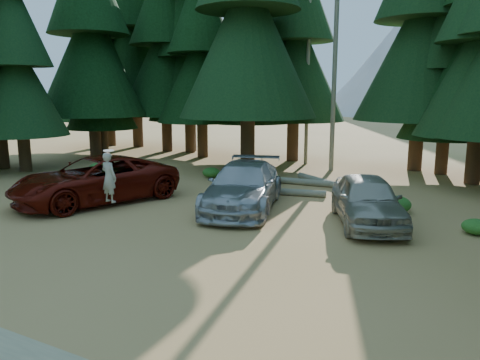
{
  "coord_description": "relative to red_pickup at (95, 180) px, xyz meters",
  "views": [
    {
      "loc": [
        8.17,
        -9.51,
        4.16
      ],
      "look_at": [
        0.93,
        3.97,
        1.25
      ],
      "focal_mm": 35.0,
      "sensor_mm": 36.0,
      "label": 1
    }
  ],
  "objects": [
    {
      "name": "shrub_center_left",
      "position": [
        4.01,
        4.8,
        -0.54
      ],
      "size": [
        1.19,
        1.19,
        0.66
      ],
      "primitive_type": "ellipsoid",
      "color": "#25601C",
      "rests_on": "ground"
    },
    {
      "name": "shrub_edge_west",
      "position": [
        -4.52,
        4.72,
        -0.58
      ],
      "size": [
        1.06,
        1.06,
        0.58
      ],
      "primitive_type": "ellipsoid",
      "color": "#25601C",
      "rests_on": "ground"
    },
    {
      "name": "shrub_center_right",
      "position": [
        4.43,
        6.24,
        -0.61
      ],
      "size": [
        0.94,
        0.94,
        0.52
      ],
      "primitive_type": "ellipsoid",
      "color": "#25601C",
      "rests_on": "ground"
    },
    {
      "name": "shrub_far_right",
      "position": [
        10.32,
        3.77,
        -0.57
      ],
      "size": [
        1.07,
        1.07,
        0.59
      ],
      "primitive_type": "ellipsoid",
      "color": "#25601C",
      "rests_on": "ground"
    },
    {
      "name": "silver_minivan_center",
      "position": [
        5.41,
        1.76,
        -0.04
      ],
      "size": [
        3.83,
        6.08,
        1.64
      ],
      "primitive_type": "imported",
      "rotation": [
        0.0,
        0.0,
        0.29
      ],
      "color": "#ACB0B5",
      "rests_on": "ground"
    },
    {
      "name": "shrub_edge_east",
      "position": [
        12.9,
        2.3,
        -0.64
      ],
      "size": [
        0.82,
        0.82,
        0.45
      ],
      "primitive_type": "ellipsoid",
      "color": "#25601C",
      "rests_on": "ground"
    },
    {
      "name": "snag_front",
      "position": [
        5.67,
        11.3,
        5.13
      ],
      "size": [
        0.24,
        0.24,
        12.0
      ],
      "primitive_type": "cylinder",
      "color": "gray",
      "rests_on": "ground"
    },
    {
      "name": "shrub_left",
      "position": [
        3.52,
        5.29,
        -0.63
      ],
      "size": [
        0.86,
        0.86,
        0.47
      ],
      "primitive_type": "ellipsoid",
      "color": "#25601C",
      "rests_on": "ground"
    },
    {
      "name": "snag_back",
      "position": [
        3.67,
        12.8,
        4.13
      ],
      "size": [
        0.2,
        0.2,
        10.0
      ],
      "primitive_type": "cylinder",
      "color": "gray",
      "rests_on": "ground"
    },
    {
      "name": "frisbee_player",
      "position": [
        1.36,
        -0.69,
        0.33
      ],
      "size": [
        0.69,
        0.49,
        1.85
      ],
      "rotation": [
        0.0,
        0.0,
        3.03
      ],
      "color": "beige",
      "rests_on": "ground"
    },
    {
      "name": "mountain_peak",
      "position": [
        2.28,
        85.04,
        11.84
      ],
      "size": [
        48.0,
        50.0,
        28.0
      ],
      "color": "#9A9EA3",
      "rests_on": "ground"
    },
    {
      "name": "log_mid",
      "position": [
        6.52,
        7.3,
        -0.72
      ],
      "size": [
        3.11,
        2.29,
        0.3
      ],
      "primitive_type": "cylinder",
      "rotation": [
        0.0,
        1.57,
        -0.61
      ],
      "color": "gray",
      "rests_on": "ground"
    },
    {
      "name": "silver_minivan_right",
      "position": [
        9.78,
        1.87,
        -0.08
      ],
      "size": [
        3.62,
        4.96,
        1.57
      ],
      "primitive_type": "imported",
      "rotation": [
        0.0,
        0.0,
        0.43
      ],
      "color": "#AAA597",
      "rests_on": "ground"
    },
    {
      "name": "forest_belt_north",
      "position": [
        4.87,
        11.8,
        -0.87
      ],
      "size": [
        36.0,
        7.0,
        22.0
      ],
      "primitive_type": null,
      "color": "black",
      "rests_on": "ground"
    },
    {
      "name": "red_pickup",
      "position": [
        0.0,
        0.0,
        0.0
      ],
      "size": [
        4.76,
        6.83,
        1.73
      ],
      "primitive_type": "imported",
      "rotation": [
        0.0,
        0.0,
        -0.34
      ],
      "color": "#601008",
      "rests_on": "ground"
    },
    {
      "name": "shrub_right",
      "position": [
        9.36,
        3.49,
        -0.6
      ],
      "size": [
        0.98,
        0.98,
        0.54
      ],
      "primitive_type": "ellipsoid",
      "color": "#25601C",
      "rests_on": "ground"
    },
    {
      "name": "shrub_far_left",
      "position": [
        1.09,
        6.55,
        -0.63
      ],
      "size": [
        0.87,
        0.87,
        0.48
      ],
      "primitive_type": "ellipsoid",
      "color": "#25601C",
      "rests_on": "ground"
    },
    {
      "name": "log_left",
      "position": [
        5.58,
        4.46,
        -0.73
      ],
      "size": [
        3.86,
        1.1,
        0.28
      ],
      "primitive_type": "cylinder",
      "rotation": [
        0.0,
        1.57,
        0.22
      ],
      "color": "gray",
      "rests_on": "ground"
    },
    {
      "name": "ground",
      "position": [
        4.87,
        -3.2,
        -0.87
      ],
      "size": [
        160.0,
        160.0,
        0.0
      ],
      "primitive_type": "plane",
      "color": "#AD8749",
      "rests_on": "ground"
    },
    {
      "name": "log_right",
      "position": [
        6.81,
        6.91,
        -0.72
      ],
      "size": [
        4.51,
        0.59,
        0.29
      ],
      "primitive_type": "cylinder",
      "rotation": [
        0.0,
        1.57,
        0.07
      ],
      "color": "gray",
      "rests_on": "ground"
    }
  ]
}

